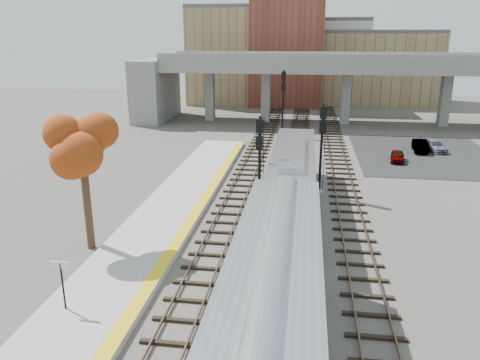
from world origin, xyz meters
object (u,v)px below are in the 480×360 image
(signal_mast_mid, at_px, (321,151))
(tree, at_px, (82,148))
(signal_mast_near, at_px, (259,170))
(locomotive, at_px, (292,178))
(car_c, at_px, (434,146))
(car_a, at_px, (397,156))
(signal_mast_far, at_px, (283,103))
(car_b, at_px, (420,146))

(signal_mast_mid, height_order, tree, tree)
(tree, bearing_deg, signal_mast_near, 32.91)
(locomotive, height_order, car_c, locomotive)
(locomotive, height_order, signal_mast_near, signal_mast_near)
(signal_mast_near, height_order, car_a, signal_mast_near)
(signal_mast_far, relative_size, car_c, 2.05)
(signal_mast_far, height_order, car_c, signal_mast_far)
(signal_mast_mid, bearing_deg, car_c, 52.13)
(signal_mast_near, height_order, signal_mast_mid, signal_mast_mid)
(signal_mast_near, relative_size, signal_mast_far, 0.88)
(locomotive, relative_size, signal_mast_mid, 2.72)
(signal_mast_near, bearing_deg, car_b, 54.63)
(signal_mast_mid, bearing_deg, locomotive, -119.67)
(locomotive, bearing_deg, tree, -144.54)
(car_b, bearing_deg, car_a, -119.74)
(car_b, bearing_deg, locomotive, -119.37)
(signal_mast_mid, distance_m, car_b, 18.93)
(car_b, bearing_deg, signal_mast_far, 161.33)
(car_b, height_order, car_c, car_b)
(tree, distance_m, car_b, 36.40)
(tree, height_order, car_c, tree)
(signal_mast_mid, xyz_separation_m, car_c, (12.33, 15.86, -2.87))
(signal_mast_near, bearing_deg, car_c, 52.56)
(locomotive, distance_m, car_b, 22.81)
(car_b, bearing_deg, signal_mast_mid, -120.32)
(locomotive, xyz_separation_m, car_b, (12.76, 18.84, -1.61))
(signal_mast_near, xyz_separation_m, car_b, (14.86, 20.93, -2.74))
(locomotive, bearing_deg, car_a, 56.00)
(car_a, bearing_deg, car_b, 64.30)
(tree, bearing_deg, car_b, 48.20)
(tree, distance_m, car_c, 37.85)
(locomotive, height_order, tree, tree)
(tree, bearing_deg, car_c, 46.95)
(car_a, bearing_deg, car_c, 55.89)
(signal_mast_far, relative_size, tree, 0.98)
(signal_mast_mid, relative_size, car_a, 2.22)
(car_a, relative_size, car_c, 0.82)
(signal_mast_mid, height_order, car_c, signal_mast_mid)
(car_b, bearing_deg, tree, -127.05)
(signal_mast_mid, relative_size, car_b, 1.84)
(signal_mast_near, bearing_deg, signal_mast_mid, 53.81)
(signal_mast_mid, xyz_separation_m, car_b, (10.76, 15.32, -2.80))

